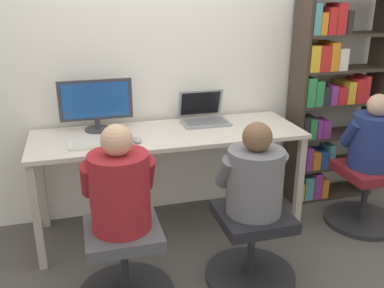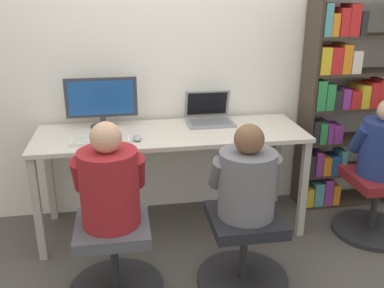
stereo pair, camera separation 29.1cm
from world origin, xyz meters
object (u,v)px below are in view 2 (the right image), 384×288
Objects in this scene: person_at_laptop at (247,179)px; keyboard at (100,140)px; desktop_monitor at (102,102)px; bookshelf at (340,105)px; office_chair_left at (115,258)px; person_at_monitor at (109,182)px; office_chair_side at (374,204)px; office_chair_right at (244,249)px; person_near_shelf at (384,144)px; laptop at (209,116)px.

keyboard is at bearing 145.12° from person_at_laptop.
bookshelf is (1.86, -0.02, -0.10)m from desktop_monitor.
bookshelf is at bearing 25.78° from office_chair_left.
office_chair_side is at bearing 10.95° from person_at_monitor.
bookshelf is at bearing 41.41° from office_chair_right.
office_chair_right is at bearing -2.42° from office_chair_left.
office_chair_left is 1.00× the size of office_chair_right.
person_near_shelf is (1.12, 0.41, 0.00)m from person_at_laptop.
laptop is at bearing 92.27° from office_chair_right.
laptop reaches higher than office_chair_side.
person_at_monitor is (-0.78, 0.04, 0.49)m from office_chair_right.
person_at_monitor is at bearing 177.24° from office_chair_right.
person_at_laptop is 1.28m from office_chair_side.
office_chair_right is 1.02× the size of person_at_laptop.
office_chair_left is 0.34× the size of bookshelf.
office_chair_left is at bearing -168.92° from office_chair_side.
person_near_shelf is at bearing 20.11° from office_chair_right.
office_chair_right is at bearing -47.91° from desktop_monitor.
office_chair_right is 1.28m from person_near_shelf.
person_at_laptop is (0.83, -0.92, -0.26)m from desktop_monitor.
laptop is at bearing 156.56° from person_near_shelf.
desktop_monitor is 0.31× the size of bookshelf.
office_chair_side is at bearing -23.62° from laptop.
bookshelf is 0.81m from office_chair_side.
laptop is 1.08m from office_chair_right.
keyboard is at bearing -91.72° from desktop_monitor.
person_at_laptop is (0.04, -0.91, -0.12)m from laptop.
desktop_monitor is 2.04m from person_near_shelf.
office_chair_left is 0.78m from office_chair_right.
person_at_monitor is at bearing -168.93° from person_near_shelf.
laptop is 1.26m from person_near_shelf.
office_chair_side is at bearing -5.45° from keyboard.
office_chair_left and office_chair_side have the same top height.
person_near_shelf is at bearing -79.88° from bookshelf.
bookshelf reaches higher than person_at_laptop.
bookshelf is 2.95× the size of office_chair_side.
laptop is at bearing 92.28° from person_at_laptop.
keyboard is at bearing 144.93° from office_chair_right.
person_at_monitor reaches higher than office_chair_right.
office_chair_right is 0.34× the size of bookshelf.
person_near_shelf is at bearing 90.00° from office_chair_side.
office_chair_left is at bearing 177.58° from office_chair_right.
person_at_laptop is (0.78, -0.03, 0.47)m from office_chair_left.
keyboard is at bearing 96.41° from person_at_monitor.
person_at_monitor is 1.08× the size of person_near_shelf.
person_near_shelf reaches higher than office_chair_side.
bookshelf is 0.53m from person_near_shelf.
person_at_laptop reaches higher than office_chair_left.
laptop is 0.89× the size of keyboard.
person_near_shelf is at bearing -23.44° from laptop.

